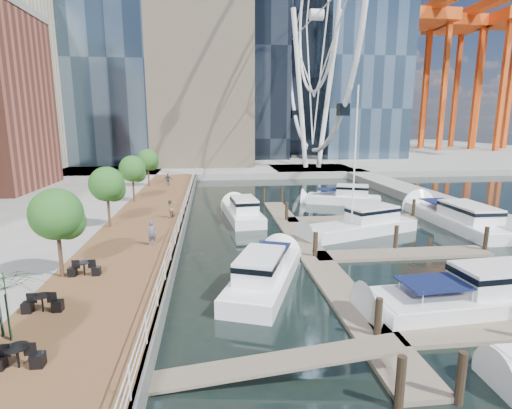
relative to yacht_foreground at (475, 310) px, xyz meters
The scene contains 17 objects.
ground 8.73m from the yacht_foreground, behind, with size 520.00×520.00×0.00m, color black.
boardwalk 23.24m from the yacht_foreground, 139.74° to the left, with size 6.00×60.00×1.00m, color brown.
seawall 21.04m from the yacht_foreground, 134.45° to the left, with size 0.25×60.00×1.00m, color #595954.
land_far 102.39m from the yacht_foreground, 94.89° to the left, with size 200.00×114.00×1.00m, color gray.
breakwater 22.98m from the yacht_foreground, 60.62° to the left, with size 4.00×60.00×1.00m, color gray.
pier 52.28m from the yacht_foreground, 84.21° to the left, with size 14.00×12.00×1.00m, color gray.
railing 21.16m from the yacht_foreground, 134.64° to the left, with size 0.10×60.00×1.05m, color white, non-canonical shape.
floating_docks 10.04m from the yacht_foreground, 94.37° to the left, with size 16.00×34.00×2.60m.
ferris_wheel 58.35m from the yacht_foreground, 84.21° to the left, with size 5.80×45.60×47.80m.
port_cranes 114.14m from the yacht_foreground, 58.37° to the left, with size 40.00×52.00×38.00m.
street_trees 24.90m from the yacht_foreground, 145.15° to the left, with size 2.60×42.60×4.60m.
cafe_tables 19.28m from the yacht_foreground, behind, with size 2.50×13.70×0.74m.
yacht_foreground is the anchor object (origin of this frame).
pedestrian_near 18.67m from the yacht_foreground, 151.06° to the left, with size 0.58×0.38×1.58m, color #4B4C64.
pedestrian_mid 23.01m from the yacht_foreground, 133.81° to the left, with size 0.75×0.58×1.53m, color #7C6456.
pedestrian_far 38.41m from the yacht_foreground, 117.59° to the left, with size 0.90×0.38×1.54m, color #333A40.
moored_yachts 13.22m from the yacht_foreground, 91.51° to the left, with size 23.14×34.75×11.50m.
Camera 1 is at (-3.67, -16.38, 8.79)m, focal length 28.00 mm.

